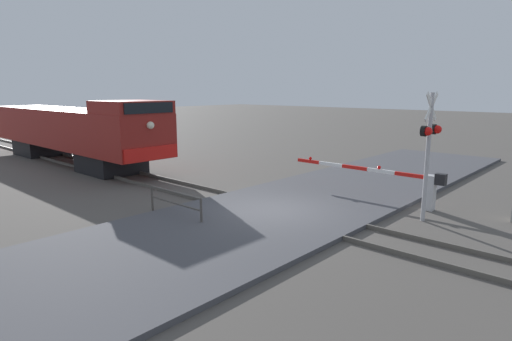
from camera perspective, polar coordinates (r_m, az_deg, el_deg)
The scene contains 8 objects.
ground_plane at distance 14.93m, azimuth 2.74°, elevation -5.95°, with size 160.00×160.00×0.00m, color #514C47.
rail_track_left at distance 14.38m, azimuth 0.91°, elevation -6.28°, with size 0.08×80.00×0.15m, color #59544C.
rail_track_right at distance 15.44m, azimuth 4.45°, elevation -5.10°, with size 0.08×80.00×0.15m, color #59544C.
road_surface at distance 14.91m, azimuth 2.74°, elevation -5.67°, with size 36.00×6.29×0.15m, color #47474C.
locomotive at distance 27.22m, azimuth -23.73°, elevation 5.07°, with size 3.05×17.05×3.82m.
crossing_signal at distance 14.71m, azimuth 22.53°, elevation 3.64°, with size 1.18×0.33×4.28m.
crossing_gate at distance 16.74m, azimuth 19.88°, elevation -1.60°, with size 0.36×6.47×1.41m.
guard_railing at distance 14.57m, azimuth -10.98°, elevation -4.01°, with size 0.08×2.81×0.95m.
Camera 1 is at (-11.03, -9.07, 4.34)m, focal length 29.36 mm.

